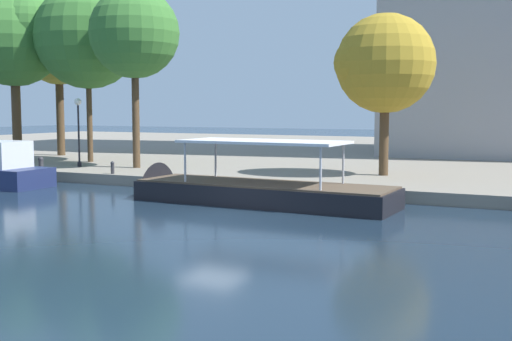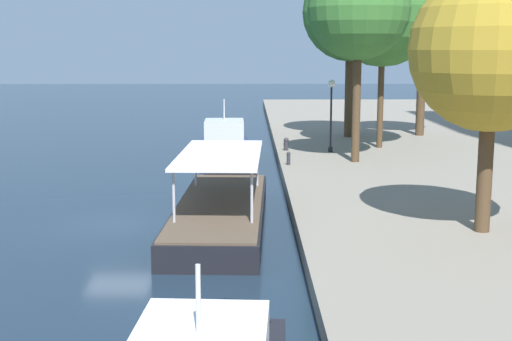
{
  "view_description": "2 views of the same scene",
  "coord_description": "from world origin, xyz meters",
  "px_view_note": "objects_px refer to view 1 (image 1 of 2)",
  "views": [
    {
      "loc": [
        12.45,
        -22.07,
        4.3
      ],
      "look_at": [
        -1.45,
        6.96,
        1.21
      ],
      "focal_mm": 45.1,
      "sensor_mm": 36.0,
      "label": 1
    },
    {
      "loc": [
        27.26,
        5.21,
        6.88
      ],
      "look_at": [
        -1.56,
        5.49,
        1.89
      ],
      "focal_mm": 49.91,
      "sensor_mm": 36.0,
      "label": 2
    }
  ],
  "objects_px": {
    "tree_1": "(135,32)",
    "tree_4": "(17,34)",
    "lamp_post": "(78,122)",
    "tree_3": "(88,36)",
    "tree_5": "(58,50)",
    "mooring_bollard_2": "(41,163)",
    "tree_0": "(385,63)",
    "tour_boat_1": "(242,196)",
    "mooring_bollard_1": "(113,167)"
  },
  "relations": [
    {
      "from": "tree_3",
      "to": "tree_1",
      "type": "bearing_deg",
      "value": -20.61
    },
    {
      "from": "tree_0",
      "to": "tree_3",
      "type": "distance_m",
      "value": 20.86
    },
    {
      "from": "tree_3",
      "to": "tree_5",
      "type": "distance_m",
      "value": 7.83
    },
    {
      "from": "tree_4",
      "to": "tree_1",
      "type": "bearing_deg",
      "value": -6.12
    },
    {
      "from": "tour_boat_1",
      "to": "mooring_bollard_1",
      "type": "distance_m",
      "value": 10.46
    },
    {
      "from": "tour_boat_1",
      "to": "mooring_bollard_1",
      "type": "bearing_deg",
      "value": -15.6
    },
    {
      "from": "lamp_post",
      "to": "tree_4",
      "type": "distance_m",
      "value": 9.83
    },
    {
      "from": "mooring_bollard_2",
      "to": "tree_5",
      "type": "bearing_deg",
      "value": 127.24
    },
    {
      "from": "mooring_bollard_1",
      "to": "tree_1",
      "type": "height_order",
      "value": "tree_1"
    },
    {
      "from": "lamp_post",
      "to": "tree_0",
      "type": "xyz_separation_m",
      "value": [
        19.01,
        3.01,
        3.36
      ]
    },
    {
      "from": "tour_boat_1",
      "to": "mooring_bollard_2",
      "type": "distance_m",
      "value": 15.87
    },
    {
      "from": "lamp_post",
      "to": "tour_boat_1",
      "type": "bearing_deg",
      "value": -22.15
    },
    {
      "from": "mooring_bollard_2",
      "to": "tour_boat_1",
      "type": "bearing_deg",
      "value": -12.23
    },
    {
      "from": "tree_1",
      "to": "tree_4",
      "type": "xyz_separation_m",
      "value": [
        -11.1,
        1.19,
        0.53
      ]
    },
    {
      "from": "tree_3",
      "to": "tree_4",
      "type": "bearing_deg",
      "value": -171.29
    },
    {
      "from": "tree_0",
      "to": "tree_4",
      "type": "bearing_deg",
      "value": -178.34
    },
    {
      "from": "tour_boat_1",
      "to": "tree_5",
      "type": "bearing_deg",
      "value": -27.81
    },
    {
      "from": "lamp_post",
      "to": "mooring_bollard_1",
      "type": "bearing_deg",
      "value": -30.16
    },
    {
      "from": "tree_3",
      "to": "tree_5",
      "type": "height_order",
      "value": "tree_3"
    },
    {
      "from": "mooring_bollard_1",
      "to": "tree_4",
      "type": "distance_m",
      "value": 15.78
    },
    {
      "from": "mooring_bollard_2",
      "to": "tree_1",
      "type": "distance_m",
      "value": 9.92
    },
    {
      "from": "mooring_bollard_1",
      "to": "tree_4",
      "type": "xyz_separation_m",
      "value": [
        -12.21,
        5.07,
        8.61
      ]
    },
    {
      "from": "mooring_bollard_2",
      "to": "tree_3",
      "type": "bearing_deg",
      "value": 100.0
    },
    {
      "from": "mooring_bollard_1",
      "to": "tree_5",
      "type": "relative_size",
      "value": 0.06
    },
    {
      "from": "tree_1",
      "to": "tree_4",
      "type": "distance_m",
      "value": 11.17
    },
    {
      "from": "mooring_bollard_2",
      "to": "tree_5",
      "type": "distance_m",
      "value": 14.86
    },
    {
      "from": "tour_boat_1",
      "to": "tree_1",
      "type": "height_order",
      "value": "tree_1"
    },
    {
      "from": "mooring_bollard_2",
      "to": "lamp_post",
      "type": "xyz_separation_m",
      "value": [
        0.69,
        2.67,
        2.44
      ]
    },
    {
      "from": "tour_boat_1",
      "to": "tree_4",
      "type": "relative_size",
      "value": 1.11
    },
    {
      "from": "tree_4",
      "to": "tree_0",
      "type": "bearing_deg",
      "value": 1.66
    },
    {
      "from": "tree_3",
      "to": "tree_4",
      "type": "relative_size",
      "value": 1.02
    },
    {
      "from": "tour_boat_1",
      "to": "tree_0",
      "type": "height_order",
      "value": "tree_0"
    },
    {
      "from": "tree_0",
      "to": "tree_5",
      "type": "relative_size",
      "value": 0.8
    },
    {
      "from": "tour_boat_1",
      "to": "lamp_post",
      "type": "relative_size",
      "value": 3.07
    },
    {
      "from": "tree_0",
      "to": "tree_3",
      "type": "relative_size",
      "value": 0.73
    },
    {
      "from": "lamp_post",
      "to": "tree_1",
      "type": "xyz_separation_m",
      "value": [
        3.75,
        1.06,
        5.6
      ]
    },
    {
      "from": "mooring_bollard_1",
      "to": "tree_1",
      "type": "relative_size",
      "value": 0.07
    },
    {
      "from": "tree_5",
      "to": "mooring_bollard_2",
      "type": "bearing_deg",
      "value": -52.76
    },
    {
      "from": "mooring_bollard_2",
      "to": "tree_1",
      "type": "height_order",
      "value": "tree_1"
    },
    {
      "from": "tree_3",
      "to": "mooring_bollard_1",
      "type": "bearing_deg",
      "value": -42.09
    },
    {
      "from": "tree_5",
      "to": "lamp_post",
      "type": "bearing_deg",
      "value": -41.5
    },
    {
      "from": "mooring_bollard_1",
      "to": "tree_4",
      "type": "height_order",
      "value": "tree_4"
    },
    {
      "from": "tour_boat_1",
      "to": "tree_4",
      "type": "bearing_deg",
      "value": -18.24
    },
    {
      "from": "lamp_post",
      "to": "tree_1",
      "type": "distance_m",
      "value": 6.83
    },
    {
      "from": "tree_0",
      "to": "tree_4",
      "type": "xyz_separation_m",
      "value": [
        -26.36,
        -0.76,
        2.77
      ]
    },
    {
      "from": "tour_boat_1",
      "to": "lamp_post",
      "type": "height_order",
      "value": "lamp_post"
    },
    {
      "from": "tree_4",
      "to": "mooring_bollard_2",
      "type": "bearing_deg",
      "value": -36.44
    },
    {
      "from": "tree_5",
      "to": "tree_0",
      "type": "bearing_deg",
      "value": -9.01
    },
    {
      "from": "mooring_bollard_2",
      "to": "tree_4",
      "type": "bearing_deg",
      "value": 143.56
    },
    {
      "from": "lamp_post",
      "to": "tree_5",
      "type": "xyz_separation_m",
      "value": [
        -8.3,
        7.34,
        5.48
      ]
    }
  ]
}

